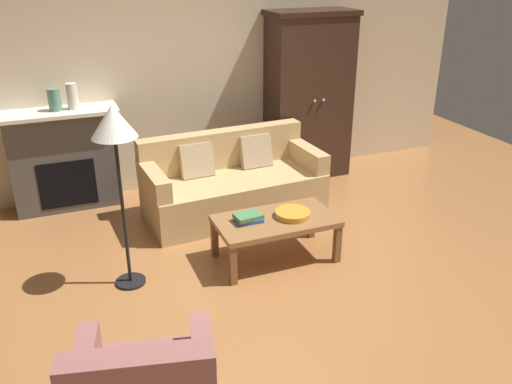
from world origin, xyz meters
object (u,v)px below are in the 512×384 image
(fireplace, at_px, (64,159))
(book_stack, at_px, (248,218))
(fruit_bowl, at_px, (293,214))
(mantel_vase_jade, at_px, (54,100))
(couch, at_px, (232,185))
(armoire, at_px, (309,96))
(coffee_table, at_px, (276,224))
(mantel_vase_cream, at_px, (72,96))
(floor_lamp, at_px, (114,132))

(fireplace, relative_size, book_stack, 4.90)
(fruit_bowl, bearing_deg, mantel_vase_jade, 134.08)
(fruit_bowl, relative_size, book_stack, 1.27)
(mantel_vase_jade, bearing_deg, couch, -25.39)
(armoire, xyz_separation_m, book_stack, (-1.50, -1.81, -0.57))
(coffee_table, height_order, mantel_vase_cream, mantel_vase_cream)
(couch, height_order, mantel_vase_cream, mantel_vase_cream)
(armoire, height_order, coffee_table, armoire)
(fireplace, bearing_deg, armoire, -1.51)
(armoire, relative_size, fruit_bowl, 6.24)
(couch, relative_size, floor_lamp, 1.23)
(mantel_vase_jade, xyz_separation_m, floor_lamp, (0.37, -1.82, 0.13))
(fireplace, distance_m, armoire, 2.99)
(mantel_vase_cream, bearing_deg, floor_lamp, -84.15)
(fireplace, relative_size, mantel_vase_cream, 4.58)
(armoire, bearing_deg, mantel_vase_cream, 178.76)
(couch, xyz_separation_m, mantel_vase_cream, (-1.49, 0.79, 0.94))
(book_stack, xyz_separation_m, mantel_vase_cream, (-1.27, 1.87, 0.80))
(mantel_vase_cream, bearing_deg, couch, -28.00)
(armoire, height_order, fruit_bowl, armoire)
(fruit_bowl, height_order, mantel_vase_jade, mantel_vase_jade)
(coffee_table, xyz_separation_m, book_stack, (-0.25, 0.04, 0.09))
(book_stack, bearing_deg, armoire, 50.36)
(armoire, relative_size, coffee_table, 1.85)
(armoire, distance_m, mantel_vase_jade, 2.96)
(mantel_vase_cream, xyz_separation_m, floor_lamp, (0.19, -1.82, 0.11))
(fruit_bowl, height_order, book_stack, book_stack)
(fruit_bowl, height_order, floor_lamp, floor_lamp)
(armoire, relative_size, couch, 1.04)
(fireplace, relative_size, fruit_bowl, 3.86)
(fruit_bowl, height_order, mantel_vase_cream, mantel_vase_cream)
(fruit_bowl, relative_size, mantel_vase_jade, 1.40)
(mantel_vase_jade, bearing_deg, fireplace, 90.00)
(couch, bearing_deg, mantel_vase_cream, 152.00)
(mantel_vase_jade, bearing_deg, coffee_table, -48.25)
(fireplace, relative_size, armoire, 0.62)
(couch, xyz_separation_m, coffee_table, (0.03, -1.11, 0.05))
(couch, xyz_separation_m, floor_lamp, (-1.31, -1.02, 1.05))
(armoire, bearing_deg, couch, -150.05)
(coffee_table, distance_m, floor_lamp, 1.68)
(coffee_table, bearing_deg, fireplace, 131.49)
(fireplace, distance_m, mantel_vase_cream, 0.71)
(mantel_vase_jade, bearing_deg, fruit_bowl, -45.92)
(book_stack, bearing_deg, coffee_table, -9.25)
(coffee_table, bearing_deg, floor_lamp, 176.15)
(fireplace, relative_size, floor_lamp, 0.79)
(mantel_vase_jade, height_order, mantel_vase_cream, mantel_vase_cream)
(fireplace, height_order, floor_lamp, floor_lamp)
(armoire, height_order, couch, armoire)
(couch, bearing_deg, armoire, 29.95)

